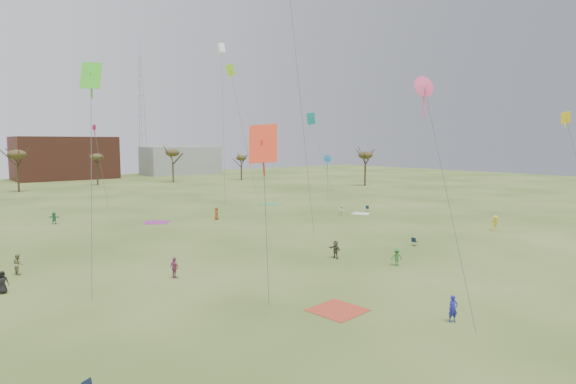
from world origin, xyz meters
TOP-DOWN VIEW (x-y plane):
  - ground at (0.00, 0.00)m, footprint 260.00×260.00m
  - flyer_near_center at (2.31, 0.01)m, footprint 1.13×0.98m
  - flyer_near_right at (-5.39, -10.19)m, footprint 0.69×0.60m
  - spectator_fore_b at (-23.48, 17.25)m, footprint 0.80×0.93m
  - spectator_fore_c at (0.05, 5.16)m, footprint 0.52×1.51m
  - flyer_mid_a at (-25.20, 12.48)m, footprint 0.82×0.57m
  - flyer_mid_b at (24.26, 2.75)m, footprint 1.24×1.36m
  - spectator_mid_d at (-14.18, 8.42)m, footprint 0.60×1.03m
  - spectator_mid_e at (18.53, 22.66)m, footprint 0.85×0.78m
  - flyer_far_a at (-15.62, 40.72)m, footprint 1.46×1.23m
  - flyer_far_b at (2.48, 30.66)m, footprint 0.93×0.99m
  - blanket_red at (-9.31, -4.57)m, footprint 3.34×3.34m
  - blanket_cream at (21.87, 22.04)m, footprint 3.25×3.25m
  - blanket_plum at (-4.83, 33.65)m, footprint 4.30×4.30m
  - blanket_olive at (17.69, 38.77)m, footprint 3.51×3.51m
  - camp_chair_center at (10.00, 3.79)m, footprint 0.59×0.55m
  - camp_chair_right at (24.36, 22.98)m, footprint 0.73×0.74m
  - kites_aloft at (4.35, 23.23)m, footprint 66.37×59.51m
  - tree_line at (-2.85, 79.12)m, footprint 117.44×49.32m
  - building_brick at (5.00, 120.00)m, footprint 26.00×16.00m
  - building_grey at (40.00, 118.00)m, footprint 24.00×12.00m
  - radio_tower at (30.00, 125.00)m, footprint 1.51×1.72m

SIDE VIEW (x-z plane):
  - ground at x=0.00m, z-range 0.00..0.00m
  - blanket_red at x=-9.31m, z-range -0.01..0.02m
  - blanket_cream at x=21.87m, z-range -0.01..0.02m
  - blanket_plum at x=-4.83m, z-range -0.01..0.02m
  - blanket_olive at x=17.69m, z-range -0.01..0.02m
  - camp_chair_center at x=10.00m, z-range -0.18..0.69m
  - camp_chair_right at x=24.36m, z-range -0.18..0.69m
  - spectator_mid_e at x=18.53m, z-range 0.00..1.41m
  - flyer_near_center at x=2.31m, z-range 0.00..1.51m
  - flyer_far_a at x=-15.62m, z-range 0.00..1.58m
  - flyer_near_right at x=-5.39m, z-range 0.00..1.60m
  - flyer_mid_a at x=-25.20m, z-range 0.00..1.60m
  - spectator_fore_c at x=0.05m, z-range 0.00..1.61m
  - spectator_mid_d at x=-14.18m, z-range 0.00..1.65m
  - spectator_fore_b at x=-23.48m, z-range 0.00..1.67m
  - flyer_far_b at x=2.48m, z-range 0.00..1.70m
  - flyer_mid_b at x=24.26m, z-range 0.00..1.83m
  - building_grey at x=40.00m, z-range 0.00..9.00m
  - building_brick at x=5.00m, z-range 0.00..12.00m
  - tree_line at x=-2.85m, z-range 2.63..11.54m
  - radio_tower at x=30.00m, z-range -1.29..39.71m
  - kites_aloft at x=4.35m, z-range 7.58..35.45m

